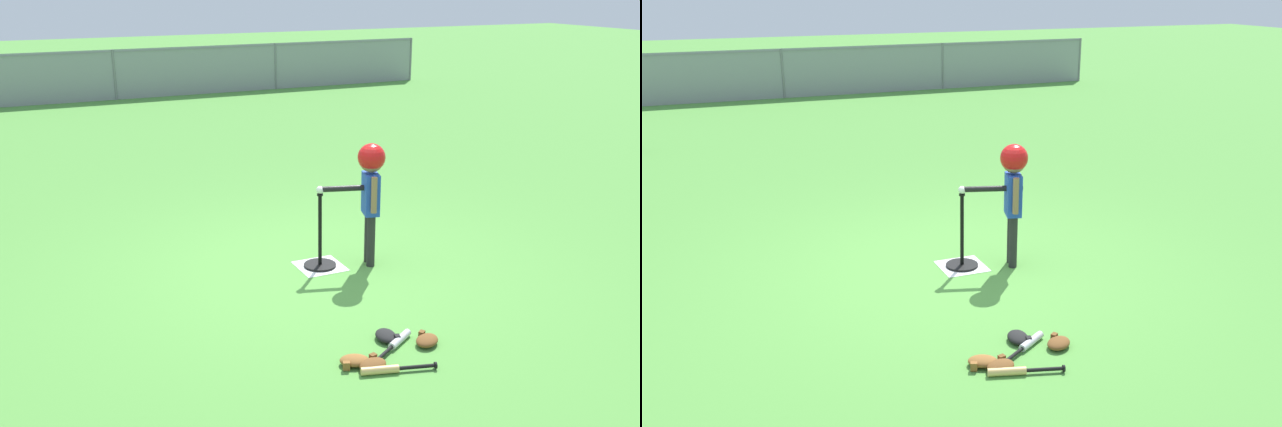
% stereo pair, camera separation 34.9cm
% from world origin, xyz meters
% --- Properties ---
extents(ground_plane, '(60.00, 60.00, 0.00)m').
position_xyz_m(ground_plane, '(0.00, 0.00, 0.00)').
color(ground_plane, '#51933D').
extents(home_plate, '(0.44, 0.44, 0.01)m').
position_xyz_m(home_plate, '(0.08, 0.07, 0.00)').
color(home_plate, white).
rests_on(home_plate, ground_plane).
extents(batting_tee, '(0.32, 0.32, 0.75)m').
position_xyz_m(batting_tee, '(0.08, 0.07, 0.12)').
color(batting_tee, black).
rests_on(batting_tee, ground_plane).
extents(baseball_on_tee, '(0.07, 0.07, 0.07)m').
position_xyz_m(baseball_on_tee, '(0.08, 0.07, 0.79)').
color(baseball_on_tee, white).
rests_on(baseball_on_tee, batting_tee).
extents(batter_child, '(0.63, 0.34, 1.22)m').
position_xyz_m(batter_child, '(0.55, -0.06, 0.87)').
color(batter_child, '#262626').
rests_on(batter_child, ground_plane).
extents(spare_bat_silver, '(0.51, 0.35, 0.06)m').
position_xyz_m(spare_bat_silver, '(-0.05, -1.62, 0.03)').
color(spare_bat_silver, silver).
rests_on(spare_bat_silver, ground_plane).
extents(spare_bat_wood, '(0.56, 0.21, 0.06)m').
position_xyz_m(spare_bat_wood, '(-0.31, -1.93, 0.03)').
color(spare_bat_wood, '#DBB266').
rests_on(spare_bat_wood, ground_plane).
extents(glove_by_plate, '(0.27, 0.26, 0.07)m').
position_xyz_m(glove_by_plate, '(0.18, -1.69, 0.04)').
color(glove_by_plate, brown).
rests_on(glove_by_plate, ground_plane).
extents(glove_near_bats, '(0.20, 0.25, 0.07)m').
position_xyz_m(glove_near_bats, '(-0.07, -1.50, 0.04)').
color(glove_near_bats, black).
rests_on(glove_near_bats, ground_plane).
extents(glove_tossed_aside, '(0.25, 0.21, 0.07)m').
position_xyz_m(glove_tossed_aside, '(-0.38, -1.84, 0.04)').
color(glove_tossed_aside, brown).
rests_on(glove_tossed_aside, ground_plane).
extents(glove_outfield_drop, '(0.26, 0.23, 0.07)m').
position_xyz_m(glove_outfield_drop, '(-0.48, -1.73, 0.04)').
color(glove_outfield_drop, brown).
rests_on(glove_outfield_drop, ground_plane).
extents(outfield_fence, '(16.06, 0.06, 1.15)m').
position_xyz_m(outfield_fence, '(0.00, 11.21, 0.62)').
color(outfield_fence, slate).
rests_on(outfield_fence, ground_plane).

